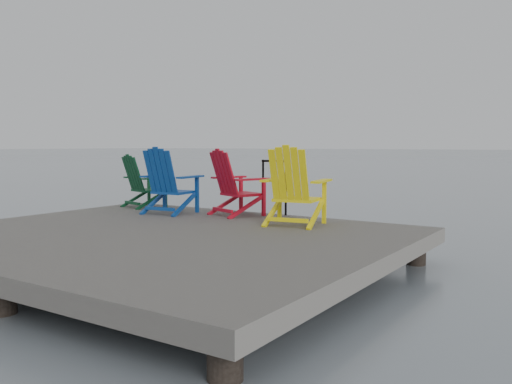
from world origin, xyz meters
The scene contains 7 objects.
ground centered at (0.00, 0.00, 0.00)m, with size 400.00×400.00×0.00m, color slate.
dock centered at (0.00, 0.00, 0.35)m, with size 6.00×5.00×1.40m.
handrail centered at (0.25, 2.45, 1.04)m, with size 0.48×0.04×0.90m.
chair_green centered at (-2.31, 1.98, 0.98)m, with size 0.88×0.83×0.95m.
chair_blue centered at (-1.27, 1.55, 1.04)m, with size 0.93×0.87×1.08m.
chair_red centered at (-0.21, 1.97, 1.03)m, with size 1.01×0.96×1.05m.
chair_yellow centered at (1.13, 1.54, 1.06)m, with size 0.99×0.93×1.11m.
Camera 1 is at (4.90, -5.14, 1.64)m, focal length 38.00 mm.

